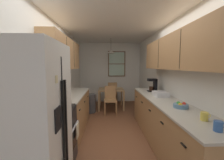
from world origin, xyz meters
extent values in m
plane|color=brown|center=(0.00, 1.00, 0.00)|extent=(12.00, 12.00, 0.00)
cube|color=white|center=(-1.35, 1.00, 1.27)|extent=(0.10, 9.00, 2.55)
cube|color=white|center=(1.35, 1.00, 1.27)|extent=(0.10, 9.00, 2.55)
cube|color=white|center=(0.00, 3.65, 1.27)|extent=(4.40, 0.10, 2.55)
cube|color=white|center=(0.00, 1.00, 2.59)|extent=(4.40, 9.00, 0.08)
cube|color=white|center=(-0.96, -1.24, 0.90)|extent=(0.69, 0.75, 1.81)
cube|color=black|center=(-0.61, -1.24, 0.85)|extent=(0.01, 0.01, 1.62)
cube|color=black|center=(-0.59, -1.28, 0.85)|extent=(0.02, 0.02, 1.16)
cube|color=black|center=(-0.59, -1.20, 0.85)|extent=(0.02, 0.02, 1.16)
cube|color=black|center=(-0.60, -1.40, 1.08)|extent=(0.01, 0.15, 0.22)
cube|color=beige|center=(-0.61, -1.40, 1.45)|extent=(0.01, 0.05, 0.07)
cube|color=black|center=(-0.99, -0.53, 0.45)|extent=(0.62, 0.63, 0.90)
cube|color=black|center=(-0.67, -0.53, 0.42)|extent=(0.01, 0.44, 0.30)
cube|color=silver|center=(-0.65, -0.53, 0.63)|extent=(0.02, 0.50, 0.02)
cube|color=black|center=(-0.99, -0.53, 0.91)|extent=(0.59, 0.59, 0.02)
cube|color=black|center=(-1.27, -0.53, 1.00)|extent=(0.06, 0.63, 0.20)
cylinder|color=#2D2D2D|center=(-1.13, -0.67, 0.93)|extent=(0.15, 0.15, 0.01)
cylinder|color=#2D2D2D|center=(-1.13, -0.39, 0.93)|extent=(0.15, 0.15, 0.01)
cylinder|color=#2D2D2D|center=(-0.85, -0.67, 0.93)|extent=(0.15, 0.15, 0.01)
cylinder|color=#2D2D2D|center=(-0.85, -0.39, 0.93)|extent=(0.15, 0.15, 0.01)
cube|color=silver|center=(-1.11, -0.53, 1.65)|extent=(0.38, 0.62, 0.35)
cube|color=black|center=(-0.92, -0.59, 1.65)|extent=(0.01, 0.37, 0.23)
cube|color=#2D2D33|center=(-0.92, -0.32, 1.65)|extent=(0.01, 0.12, 0.23)
cube|color=#A87A4C|center=(-1.00, 0.77, 0.43)|extent=(0.60, 1.94, 0.87)
cube|color=#B7B2A3|center=(-1.00, 0.77, 0.89)|extent=(0.63, 1.96, 0.03)
cube|color=black|center=(-0.69, 0.12, 0.70)|extent=(0.02, 0.10, 0.01)
cube|color=black|center=(-0.69, 0.77, 0.70)|extent=(0.02, 0.10, 0.01)
cube|color=black|center=(-0.69, 1.41, 0.70)|extent=(0.02, 0.10, 0.01)
cube|color=#A87A4C|center=(-1.14, 0.72, 1.84)|extent=(0.32, 2.04, 0.70)
cube|color=#2D2319|center=(-0.98, 0.38, 1.84)|extent=(0.01, 0.01, 0.65)
cube|color=#2D2319|center=(-0.98, 1.05, 1.84)|extent=(0.01, 0.01, 0.65)
cube|color=#A87A4C|center=(1.00, 0.03, 0.43)|extent=(0.60, 3.13, 0.87)
cube|color=#B7B2A3|center=(1.00, 0.03, 0.89)|extent=(0.63, 3.15, 0.03)
cube|color=black|center=(0.69, -1.22, 0.70)|extent=(0.02, 0.10, 0.01)
cube|color=black|center=(0.69, -0.60, 0.70)|extent=(0.02, 0.10, 0.01)
cube|color=black|center=(0.69, 0.03, 0.70)|extent=(0.02, 0.10, 0.01)
cube|color=black|center=(0.69, 0.65, 0.70)|extent=(0.02, 0.10, 0.01)
cube|color=black|center=(0.69, 1.28, 0.70)|extent=(0.02, 0.10, 0.01)
cube|color=#A87A4C|center=(1.14, -0.02, 1.83)|extent=(0.32, 2.83, 0.65)
cube|color=#2D2319|center=(0.98, -0.49, 1.83)|extent=(0.01, 0.01, 0.60)
cube|color=#2D2319|center=(0.98, 0.44, 1.83)|extent=(0.01, 0.01, 0.60)
cube|color=#A87F51|center=(0.01, 2.56, 0.71)|extent=(0.91, 0.81, 0.03)
cube|color=#A87F51|center=(-0.42, 2.19, 0.35)|extent=(0.06, 0.06, 0.69)
cube|color=#A87F51|center=(0.44, 2.19, 0.35)|extent=(0.06, 0.06, 0.69)
cube|color=#A87F51|center=(-0.42, 2.94, 0.35)|extent=(0.06, 0.06, 0.69)
cube|color=#A87F51|center=(0.44, 2.94, 0.35)|extent=(0.06, 0.06, 0.69)
cube|color=#A87A4C|center=(-0.03, 1.88, 0.45)|extent=(0.41, 0.41, 0.04)
cube|color=#A87A4C|center=(-0.03, 2.06, 0.68)|extent=(0.37, 0.04, 0.45)
cylinder|color=#A87A4C|center=(0.15, 1.70, 0.22)|extent=(0.04, 0.04, 0.43)
cylinder|color=#A87A4C|center=(-0.21, 1.69, 0.22)|extent=(0.04, 0.04, 0.43)
cylinder|color=#A87A4C|center=(0.15, 2.06, 0.22)|extent=(0.04, 0.04, 0.43)
cylinder|color=#A87A4C|center=(-0.21, 2.06, 0.22)|extent=(0.04, 0.04, 0.43)
cube|color=#A87A4C|center=(0.07, 3.24, 0.45)|extent=(0.42, 0.42, 0.04)
cube|color=#A87A4C|center=(0.08, 3.06, 0.68)|extent=(0.37, 0.05, 0.45)
cylinder|color=#A87A4C|center=(-0.12, 3.42, 0.22)|extent=(0.04, 0.04, 0.43)
cylinder|color=#A87A4C|center=(0.24, 3.44, 0.22)|extent=(0.04, 0.04, 0.43)
cylinder|color=#A87A4C|center=(-0.10, 3.05, 0.22)|extent=(0.04, 0.04, 0.43)
cylinder|color=#A87A4C|center=(0.26, 3.07, 0.22)|extent=(0.04, 0.04, 0.43)
cylinder|color=black|center=(0.01, 2.56, 2.33)|extent=(0.01, 0.01, 0.43)
cone|color=#B7B2A8|center=(0.01, 2.56, 2.07)|extent=(0.31, 0.31, 0.10)
sphere|color=white|center=(0.01, 2.56, 2.09)|extent=(0.06, 0.06, 0.06)
cube|color=brown|center=(0.29, 3.58, 1.65)|extent=(0.74, 0.04, 1.09)
cube|color=#B2D1B7|center=(0.29, 3.56, 1.65)|extent=(0.66, 0.01, 1.01)
cube|color=brown|center=(0.29, 3.56, 1.65)|extent=(0.66, 0.02, 0.03)
cylinder|color=#3F3F42|center=(-0.70, 2.09, 0.31)|extent=(0.35, 0.35, 0.62)
cylinder|color=red|center=(-1.00, 0.11, 0.99)|extent=(0.12, 0.12, 0.17)
cylinder|color=white|center=(-1.00, 0.11, 1.08)|extent=(0.12, 0.12, 0.02)
cube|color=beige|center=(-0.64, -0.37, 0.50)|extent=(0.02, 0.16, 0.24)
cube|color=black|center=(1.03, 0.98, 0.91)|extent=(0.22, 0.18, 0.02)
cube|color=black|center=(1.11, 0.98, 1.07)|extent=(0.06, 0.18, 0.34)
cube|color=black|center=(1.03, 0.98, 1.21)|extent=(0.22, 0.18, 0.06)
cylinder|color=#331E14|center=(1.01, 0.98, 0.98)|extent=(0.11, 0.11, 0.11)
cylinder|color=#335999|center=(0.99, -1.32, 0.95)|extent=(0.09, 0.09, 0.11)
torus|color=#335999|center=(1.04, -1.32, 0.96)|extent=(0.05, 0.01, 0.05)
cylinder|color=#E5CC4C|center=(1.04, -1.03, 0.95)|extent=(0.09, 0.09, 0.10)
torus|color=#E5CC4C|center=(1.10, -1.03, 0.96)|extent=(0.05, 0.01, 0.05)
cylinder|color=#597F9E|center=(1.03, -0.48, 0.93)|extent=(0.23, 0.23, 0.06)
cylinder|color=black|center=(1.03, -0.48, 0.95)|extent=(0.19, 0.19, 0.03)
sphere|color=red|center=(1.08, -0.49, 0.96)|extent=(0.06, 0.06, 0.06)
sphere|color=green|center=(1.02, -0.44, 0.96)|extent=(0.06, 0.06, 0.06)
sphere|color=yellow|center=(1.00, -0.53, 0.96)|extent=(0.06, 0.06, 0.06)
cube|color=silver|center=(1.03, 0.40, 0.95)|extent=(0.28, 0.34, 0.10)
camera|label=1|loc=(-0.16, -2.70, 1.57)|focal=23.19mm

